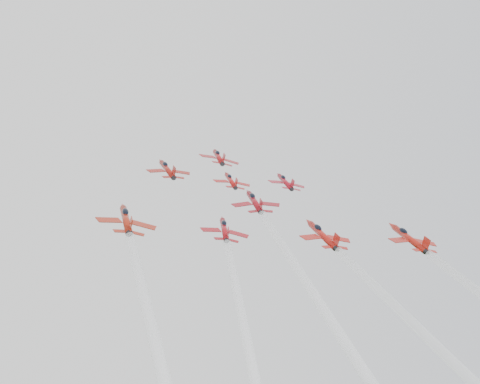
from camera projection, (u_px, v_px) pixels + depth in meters
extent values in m
cylinder|color=#9E0F12|center=(219.00, 158.00, 148.08)|extent=(1.20, 9.17, 7.81)
cone|color=#9E0F12|center=(214.00, 150.00, 154.16)|extent=(1.20, 2.61, 2.44)
cone|color=black|center=(223.00, 165.00, 142.50)|extent=(1.20, 1.77, 1.75)
ellipsoid|color=black|center=(217.00, 153.00, 150.21)|extent=(1.09, 2.47, 2.27)
cube|color=#9E0F12|center=(208.00, 158.00, 146.56)|extent=(4.42, 2.78, 1.32)
cube|color=#9E0F12|center=(231.00, 160.00, 148.04)|extent=(4.42, 2.78, 1.32)
cube|color=#9E0F12|center=(223.00, 158.00, 143.29)|extent=(0.13, 2.89, 2.92)
cube|color=#9E0F12|center=(216.00, 163.00, 143.11)|extent=(2.12, 1.37, 0.76)
cube|color=#9E0F12|center=(229.00, 164.00, 143.88)|extent=(2.12, 1.37, 0.76)
cylinder|color=maroon|center=(168.00, 170.00, 131.07)|extent=(1.14, 8.76, 7.45)
cone|color=maroon|center=(165.00, 161.00, 136.88)|extent=(1.14, 2.49, 2.33)
cone|color=black|center=(170.00, 178.00, 125.74)|extent=(1.14, 1.69, 1.67)
ellipsoid|color=black|center=(167.00, 164.00, 133.10)|extent=(1.04, 2.36, 2.17)
cube|color=maroon|center=(155.00, 170.00, 129.62)|extent=(4.22, 2.66, 1.26)
cube|color=maroon|center=(181.00, 173.00, 131.04)|extent=(4.22, 2.66, 1.26)
cube|color=maroon|center=(170.00, 171.00, 126.50)|extent=(0.12, 2.76, 2.79)
cube|color=maroon|center=(163.00, 176.00, 126.33)|extent=(2.03, 1.31, 0.72)
cube|color=maroon|center=(177.00, 178.00, 127.06)|extent=(2.03, 1.31, 0.72)
cylinder|color=#B11110|center=(231.00, 181.00, 131.28)|extent=(0.98, 7.52, 6.40)
cone|color=#B11110|center=(226.00, 173.00, 136.26)|extent=(0.98, 2.14, 2.00)
cone|color=black|center=(236.00, 189.00, 126.70)|extent=(0.98, 1.45, 1.44)
ellipsoid|color=black|center=(230.00, 176.00, 133.02)|extent=(0.89, 2.02, 1.86)
cube|color=#B11110|center=(221.00, 181.00, 130.03)|extent=(3.62, 2.28, 1.08)
cube|color=#B11110|center=(242.00, 184.00, 131.25)|extent=(3.62, 2.28, 1.08)
cube|color=#B11110|center=(236.00, 182.00, 127.36)|extent=(0.11, 2.37, 2.39)
cube|color=#B11110|center=(229.00, 187.00, 127.21)|extent=(1.74, 1.12, 0.62)
cube|color=#B11110|center=(240.00, 188.00, 127.84)|extent=(1.74, 1.12, 0.62)
cylinder|color=#A10F1D|center=(285.00, 182.00, 137.74)|extent=(1.04, 7.99, 6.80)
cone|color=#A10F1D|center=(279.00, 174.00, 143.03)|extent=(1.04, 2.27, 2.13)
cone|color=black|center=(292.00, 190.00, 132.87)|extent=(1.04, 1.54, 1.53)
ellipsoid|color=black|center=(283.00, 177.00, 139.59)|extent=(0.95, 2.15, 1.98)
cube|color=#A10F1D|center=(276.00, 182.00, 136.41)|extent=(3.85, 2.42, 1.15)
cube|color=#A10F1D|center=(297.00, 185.00, 137.70)|extent=(3.85, 2.42, 1.15)
cube|color=#A10F1D|center=(292.00, 184.00, 133.56)|extent=(0.11, 2.52, 2.55)
cube|color=#A10F1D|center=(285.00, 188.00, 133.40)|extent=(1.85, 1.20, 0.66)
cube|color=#A10F1D|center=(296.00, 189.00, 134.08)|extent=(1.85, 1.20, 0.66)
cylinder|color=maroon|center=(255.00, 202.00, 120.45)|extent=(1.16, 8.88, 7.56)
cone|color=maroon|center=(248.00, 192.00, 126.34)|extent=(1.16, 2.53, 2.36)
cone|color=black|center=(262.00, 213.00, 115.04)|extent=(1.16, 1.71, 1.70)
ellipsoid|color=black|center=(253.00, 196.00, 122.51)|extent=(1.05, 2.39, 2.20)
cube|color=maroon|center=(242.00, 203.00, 118.97)|extent=(4.28, 2.69, 1.28)
cube|color=maroon|center=(269.00, 205.00, 120.41)|extent=(4.28, 2.69, 1.28)
cube|color=maroon|center=(262.00, 205.00, 115.81)|extent=(0.13, 2.80, 2.83)
cube|color=maroon|center=(253.00, 211.00, 115.64)|extent=(2.05, 1.33, 0.73)
cube|color=maroon|center=(268.00, 212.00, 116.38)|extent=(2.05, 1.33, 0.73)
cylinder|color=white|center=(359.00, 363.00, 71.22)|extent=(1.47, 74.25, 61.10)
cylinder|color=#A1200F|center=(126.00, 220.00, 100.26)|extent=(1.19, 9.13, 7.77)
cone|color=#A1200F|center=(125.00, 206.00, 106.31)|extent=(1.19, 2.60, 2.43)
cone|color=black|center=(127.00, 235.00, 94.70)|extent=(1.19, 1.76, 1.74)
ellipsoid|color=black|center=(126.00, 212.00, 102.37)|extent=(1.08, 2.46, 2.26)
cube|color=#A1200F|center=(108.00, 221.00, 98.74)|extent=(4.40, 2.77, 1.32)
cube|color=#A1200F|center=(144.00, 224.00, 100.22)|extent=(4.40, 2.77, 1.32)
cube|color=#A1200F|center=(128.00, 224.00, 95.49)|extent=(0.13, 2.88, 2.91)
cube|color=#A1200F|center=(118.00, 232.00, 95.31)|extent=(2.11, 1.37, 0.75)
cube|color=#A1200F|center=(137.00, 233.00, 96.07)|extent=(2.11, 1.37, 0.75)
cylinder|color=#9E0F16|center=(224.00, 230.00, 103.70)|extent=(1.00, 7.63, 6.50)
cone|color=#9E0F16|center=(219.00, 218.00, 108.77)|extent=(1.00, 2.17, 2.03)
cone|color=black|center=(230.00, 242.00, 99.06)|extent=(1.00, 1.47, 1.46)
ellipsoid|color=black|center=(223.00, 223.00, 105.47)|extent=(0.90, 2.06, 1.89)
cube|color=#9E0F16|center=(211.00, 231.00, 102.44)|extent=(3.68, 2.32, 1.10)
cube|color=#9E0F16|center=(239.00, 233.00, 103.67)|extent=(3.68, 2.32, 1.10)
cube|color=#9E0F16|center=(230.00, 234.00, 99.72)|extent=(0.11, 2.41, 2.43)
cube|color=#9E0F16|center=(222.00, 239.00, 99.57)|extent=(1.77, 1.14, 0.63)
cube|color=#9E0F16|center=(236.00, 241.00, 100.21)|extent=(1.77, 1.14, 0.63)
cylinder|color=#B31811|center=(323.00, 236.00, 109.33)|extent=(1.17, 8.98, 7.65)
cone|color=#B31811|center=(312.00, 222.00, 115.29)|extent=(1.17, 2.55, 2.39)
cone|color=black|center=(334.00, 250.00, 103.86)|extent=(1.17, 1.73, 1.72)
ellipsoid|color=black|center=(319.00, 228.00, 111.41)|extent=(1.06, 2.42, 2.22)
cube|color=#B31811|center=(310.00, 237.00, 107.84)|extent=(4.33, 2.73, 1.30)
cube|color=#B31811|center=(339.00, 239.00, 109.29)|extent=(4.33, 2.73, 1.30)
cube|color=#B31811|center=(333.00, 240.00, 104.64)|extent=(0.13, 2.83, 2.86)
cube|color=#B31811|center=(324.00, 246.00, 104.46)|extent=(2.08, 1.34, 0.74)
cube|color=#B31811|center=(340.00, 248.00, 105.22)|extent=(2.08, 1.34, 0.74)
cylinder|color=#B21B11|center=(410.00, 239.00, 115.74)|extent=(1.21, 9.29, 7.90)
cone|color=#B21B11|center=(394.00, 225.00, 121.89)|extent=(1.21, 2.64, 2.47)
cone|color=black|center=(425.00, 253.00, 110.08)|extent=(1.21, 1.79, 1.77)
ellipsoid|color=black|center=(404.00, 231.00, 117.89)|extent=(1.10, 2.50, 2.30)
cube|color=#B21B11|center=(398.00, 240.00, 114.19)|extent=(4.47, 2.82, 1.34)
cube|color=#B21B11|center=(425.00, 242.00, 115.70)|extent=(4.47, 2.82, 1.34)
cube|color=#B21B11|center=(424.00, 243.00, 110.89)|extent=(0.13, 2.93, 2.96)
cube|color=#B21B11|center=(415.00, 250.00, 110.70)|extent=(2.15, 1.39, 0.76)
cube|color=#B21B11|center=(430.00, 251.00, 111.48)|extent=(2.15, 1.39, 0.76)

